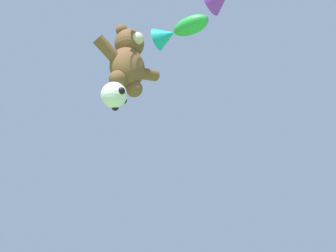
% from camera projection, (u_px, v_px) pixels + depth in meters
% --- Properties ---
extents(teddy_bear_kite, '(2.44, 1.08, 2.48)m').
position_uv_depth(teddy_bear_kite, '(128.00, 60.00, 11.42)').
color(teddy_bear_kite, brown).
extents(soccer_ball_kite, '(0.78, 0.77, 0.71)m').
position_uv_depth(soccer_ball_kite, '(114.00, 95.00, 9.97)').
color(soccer_ball_kite, white).
extents(fish_kite_emerald, '(1.34, 2.19, 0.85)m').
position_uv_depth(fish_kite_emerald, '(178.00, 31.00, 13.42)').
color(fish_kite_emerald, green).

